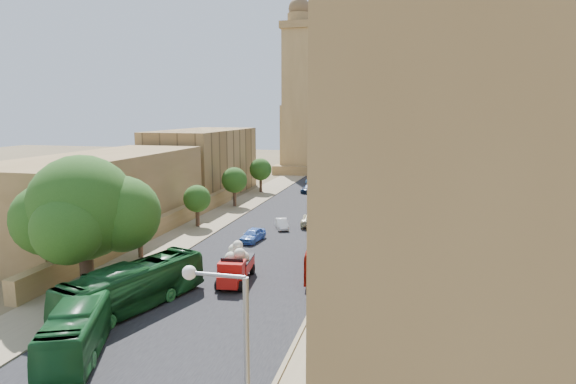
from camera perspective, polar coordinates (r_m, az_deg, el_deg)
The scene contains 34 objects.
ground at distance 30.68m, azimuth -12.30°, elevation -15.39°, with size 260.00×260.00×0.00m, color brown.
road_surface at distance 57.70m, azimuth 0.96°, elevation -3.27°, with size 14.00×140.00×0.01m, color black.
sidewalk_east at distance 56.38m, azimuth 10.43°, elevation -3.74°, with size 5.00×140.00×0.01m, color #837255.
sidewalk_west at distance 60.50m, azimuth -7.84°, elevation -2.76°, with size 5.00×140.00×0.01m, color #837255.
kerb_east at distance 56.56m, azimuth 7.90°, elevation -3.57°, with size 0.25×140.00×0.12m, color #837255.
kerb_west at distance 59.62m, azimuth -5.61°, elevation -2.84°, with size 0.25×140.00×0.12m, color #837255.
townhouse_a at distance 22.97m, azimuth 21.78°, elevation -7.37°, with size 9.00×14.00×16.40m.
townhouse_b at distance 36.67m, azimuth 18.85°, elevation -2.23°, with size 9.00×14.00×14.90m.
townhouse_c at distance 50.27m, azimuth 17.66°, elevation 2.35°, with size 9.00×14.00×17.40m.
townhouse_d at distance 64.24m, azimuth 16.88°, elevation 3.20°, with size 9.00×14.00×15.90m.
west_wall at distance 52.77m, azimuth -14.95°, elevation -3.83°, with size 1.00×40.00×1.80m, color olive.
west_building_low at distance 53.37m, azimuth -21.32°, elevation -0.40°, with size 10.00×28.00×8.40m, color brown.
west_building_mid at distance 75.75m, azimuth -9.98°, elevation 3.49°, with size 10.00×22.00×10.00m, color olive.
church at distance 104.25m, azimuth 7.09°, elevation 7.68°, with size 28.00×22.50×36.30m.
ficus_tree at distance 36.98m, azimuth -23.03°, elevation -2.13°, with size 9.84×9.06×9.84m.
street_tree_a at distance 44.32m, azimuth -17.22°, elevation -3.56°, with size 3.01×3.01×4.63m.
street_tree_b at distance 54.69m, azimuth -10.74°, elevation -0.81°, with size 3.05×3.05×4.69m.
street_tree_c at distance 65.56m, azimuth -6.38°, elevation 1.39°, with size 3.47×3.47×5.33m.
street_tree_d at distance 76.81m, azimuth -3.27°, elevation 2.68°, with size 3.52×3.52×5.42m.
streetlamp at distance 15.71m, azimuth -6.64°, elevation -19.55°, with size 2.11×0.44×8.22m.
red_truck at distance 36.99m, azimuth -6.23°, elevation -8.60°, with size 2.59×5.38×3.04m.
olive_pickup at distance 49.11m, azimuth 6.38°, elevation -4.66°, with size 1.86×4.03×1.66m.
bus_green_south at distance 29.70m, azimuth -23.16°, elevation -13.89°, with size 2.34×9.99×2.78m, color #195727.
bus_green_north at distance 33.52m, azimuth -17.88°, elevation -10.63°, with size 2.55×10.91×3.04m, color #185124.
bus_red_east at distance 39.75m, azimuth 4.51°, elevation -7.00°, with size 2.54×10.86×3.03m, color red.
bus_cream_east at distance 55.24m, azimuth 4.68°, elevation -2.32°, with size 2.49×10.62×2.96m, color beige.
car_blue_a at distance 48.15m, azimuth -4.20°, elevation -5.10°, with size 1.56×3.87×1.32m, color #4677CF.
car_white_a at distance 53.11m, azimuth -0.75°, elevation -3.79°, with size 1.17×3.37×1.11m, color silver.
car_cream at distance 54.72m, azimuth 2.86°, elevation -3.27°, with size 2.25×4.88×1.36m, color beige.
car_dkblue at distance 76.85m, azimuth 2.58°, elevation 0.45°, with size 1.86×4.58×1.33m, color #182A4B.
car_white_b at distance 67.45m, azimuth 5.16°, elevation -0.93°, with size 1.38×3.43×1.17m, color silver.
car_blue_b at distance 86.56m, azimuth 3.11°, elevation 1.47°, with size 1.39×3.99×1.32m, color #498AD2.
pedestrian_a at distance 39.84m, azimuth 6.24°, elevation -7.98°, with size 0.63×0.41×1.72m, color black.
pedestrian_c at distance 36.40m, azimuth 6.87°, elevation -9.51°, with size 1.14×0.48×1.95m, color #2F2E34.
Camera 1 is at (12.69, -24.81, 12.83)m, focal length 30.00 mm.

